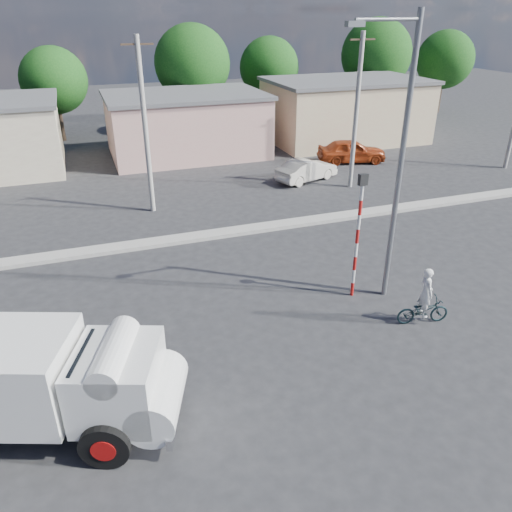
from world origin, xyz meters
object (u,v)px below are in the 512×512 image
object	(u,v)px
cyclist	(425,300)
streetlight	(397,155)
bicycle	(423,311)
car_red	(352,151)
truck	(45,381)
traffic_pole	(358,226)
car_cream	(307,170)

from	to	relation	value
cyclist	streetlight	world-z (taller)	streetlight
bicycle	car_red	bearing A→B (deg)	-11.02
bicycle	streetlight	world-z (taller)	streetlight
truck	traffic_pole	xyz separation A→B (m)	(9.71, 3.03, 1.20)
car_red	streetlight	size ratio (longest dim) A/B	0.48
cyclist	traffic_pole	size ratio (longest dim) A/B	0.37
car_cream	streetlight	world-z (taller)	streetlight
car_cream	traffic_pole	distance (m)	13.10
streetlight	bicycle	bearing A→B (deg)	-81.28
bicycle	car_red	world-z (taller)	car_red
car_red	bicycle	bearing A→B (deg)	172.07
truck	cyclist	size ratio (longest dim) A/B	3.98
car_cream	truck	bearing A→B (deg)	118.99
traffic_pole	bicycle	bearing A→B (deg)	-61.07
car_red	streetlight	distance (m)	17.43
traffic_pole	streetlight	size ratio (longest dim) A/B	0.48
traffic_pole	streetlight	distance (m)	2.56
truck	car_cream	xyz separation A→B (m)	(13.68, 15.36, -0.76)
truck	bicycle	size ratio (longest dim) A/B	3.87
car_cream	streetlight	bearing A→B (deg)	147.22
bicycle	car_red	xyz separation A→B (m)	(7.10, 17.14, 0.30)
bicycle	cyclist	size ratio (longest dim) A/B	1.03
bicycle	car_cream	size ratio (longest dim) A/B	0.44
car_red	traffic_pole	distance (m)	17.18
car_cream	streetlight	distance (m)	13.69
cyclist	car_red	bearing A→B (deg)	-11.02
truck	bicycle	distance (m)	11.02
car_cream	traffic_pole	bearing A→B (deg)	142.87
streetlight	cyclist	bearing A→B (deg)	-81.28
truck	bicycle	world-z (taller)	truck
cyclist	car_cream	xyz separation A→B (m)	(2.73, 14.57, -0.18)
car_red	traffic_pole	bearing A→B (deg)	165.36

